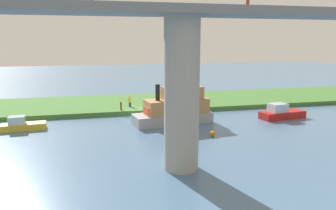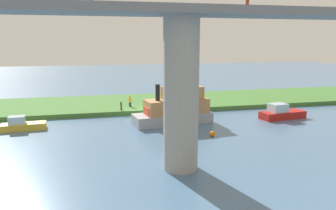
% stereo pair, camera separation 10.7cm
% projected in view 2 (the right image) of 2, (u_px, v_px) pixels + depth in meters
% --- Properties ---
extents(ground_plane, '(160.00, 160.00, 0.00)m').
position_uv_depth(ground_plane, '(142.00, 115.00, 37.69)').
color(ground_plane, '#4C7093').
extents(grassy_bank, '(80.00, 12.00, 0.50)m').
position_uv_depth(grassy_bank, '(135.00, 103.00, 43.36)').
color(grassy_bank, '#427533').
rests_on(grassy_bank, ground).
extents(bridge_pylon, '(2.25, 2.25, 9.84)m').
position_uv_depth(bridge_pylon, '(181.00, 95.00, 20.92)').
color(bridge_pylon, '#9E998E').
rests_on(bridge_pylon, ground).
extents(bridge_span, '(74.41, 4.30, 3.25)m').
position_uv_depth(bridge_span, '(182.00, 7.00, 19.89)').
color(bridge_span, slate).
rests_on(bridge_span, bridge_pylon).
extents(person_on_bank, '(0.40, 0.40, 1.39)m').
position_uv_depth(person_on_bank, '(130.00, 101.00, 39.58)').
color(person_on_bank, '#2D334C').
rests_on(person_on_bank, grassy_bank).
extents(mooring_post, '(0.20, 0.20, 0.94)m').
position_uv_depth(mooring_post, '(121.00, 106.00, 37.70)').
color(mooring_post, brown).
rests_on(mooring_post, grassy_bank).
extents(riverboat_paddlewheel, '(8.30, 3.75, 4.09)m').
position_uv_depth(riverboat_paddlewheel, '(175.00, 109.00, 33.58)').
color(riverboat_paddlewheel, '#99999E').
rests_on(riverboat_paddlewheel, ground).
extents(motorboat_red, '(4.11, 1.69, 1.34)m').
position_uv_depth(motorboat_red, '(22.00, 125.00, 31.26)').
color(motorboat_red, gold).
rests_on(motorboat_red, ground).
extents(pontoon_yellow, '(5.22, 2.45, 1.67)m').
position_uv_depth(pontoon_yellow, '(281.00, 113.00, 35.77)').
color(pontoon_yellow, red).
rests_on(pontoon_yellow, ground).
extents(marker_buoy, '(0.50, 0.50, 0.50)m').
position_uv_depth(marker_buoy, '(212.00, 134.00, 29.09)').
color(marker_buoy, orange).
rests_on(marker_buoy, ground).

